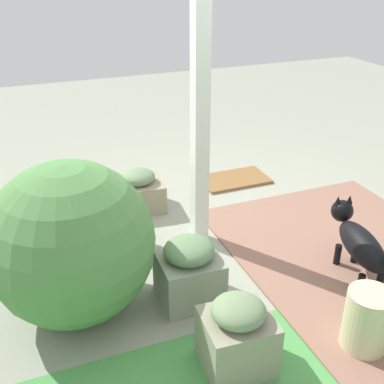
# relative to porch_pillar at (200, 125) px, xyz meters

# --- Properties ---
(ground_plane) EXTENTS (12.00, 12.00, 0.00)m
(ground_plane) POSITION_rel_porch_pillar_xyz_m (-0.22, 0.04, -1.02)
(ground_plane) COLOR gray
(brick_path) EXTENTS (1.80, 2.40, 0.02)m
(brick_path) POSITION_rel_porch_pillar_xyz_m (-1.05, 0.78, -1.01)
(brick_path) COLOR #936654
(brick_path) RESTS_ON ground
(porch_pillar) EXTENTS (0.12, 0.12, 2.03)m
(porch_pillar) POSITION_rel_porch_pillar_xyz_m (0.00, 0.00, 0.00)
(porch_pillar) COLOR white
(porch_pillar) RESTS_ON ground
(stone_planter_nearest) EXTENTS (0.48, 0.44, 0.40)m
(stone_planter_nearest) POSITION_rel_porch_pillar_xyz_m (0.32, -0.72, -0.84)
(stone_planter_nearest) COLOR gray
(stone_planter_nearest) RESTS_ON ground
(stone_planter_mid) EXTENTS (0.43, 0.41, 0.48)m
(stone_planter_mid) POSITION_rel_porch_pillar_xyz_m (0.36, 0.70, -0.79)
(stone_planter_mid) COLOR gray
(stone_planter_mid) RESTS_ON ground
(stone_planter_far) EXTENTS (0.42, 0.39, 0.48)m
(stone_planter_far) POSITION_rel_porch_pillar_xyz_m (0.33, 1.37, -0.79)
(stone_planter_far) COLOR gray
(stone_planter_far) RESTS_ON ground
(round_shrub) EXTENTS (1.08, 1.08, 1.08)m
(round_shrub) POSITION_rel_porch_pillar_xyz_m (1.11, 0.53, -0.48)
(round_shrub) COLOR #508646
(round_shrub) RESTS_ON ground
(terracotta_pot_broad) EXTENTS (0.35, 0.35, 0.43)m
(terracotta_pot_broad) POSITION_rel_porch_pillar_xyz_m (0.67, -0.20, -0.76)
(terracotta_pot_broad) COLOR #B87A48
(terracotta_pot_broad) RESTS_ON ground
(dog) EXTENTS (0.33, 0.76, 0.52)m
(dog) POSITION_rel_porch_pillar_xyz_m (-0.89, 0.90, -0.72)
(dog) COLOR black
(dog) RESTS_ON ground
(ceramic_urn) EXTENTS (0.28, 0.28, 0.41)m
(ceramic_urn) POSITION_rel_porch_pillar_xyz_m (-0.46, 1.53, -0.81)
(ceramic_urn) COLOR beige
(ceramic_urn) RESTS_ON ground
(doormat) EXTENTS (0.72, 0.43, 0.03)m
(doormat) POSITION_rel_porch_pillar_xyz_m (-0.79, -0.92, -1.00)
(doormat) COLOR brown
(doormat) RESTS_ON ground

